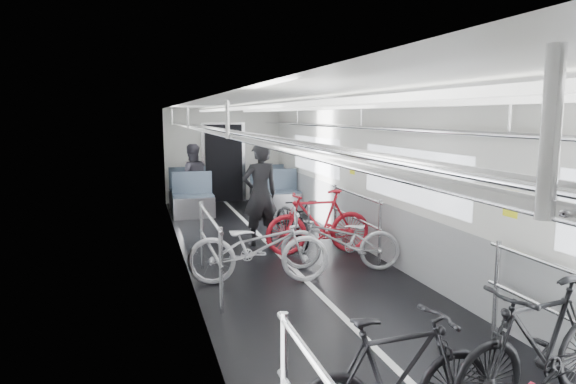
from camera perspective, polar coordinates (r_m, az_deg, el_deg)
name	(u,v)px	position (r m, az deg, el deg)	size (l,w,h in m)	color
car_shell	(275,184)	(8.40, -1.50, 0.94)	(3.02, 14.01, 2.41)	black
bike_left_mid	(395,379)	(3.76, 11.85, -19.69)	(0.44, 1.56, 0.94)	black
bike_left_far	(259,247)	(6.89, -3.29, -6.11)	(0.66, 1.88, 0.99)	silver
bike_right_near	(541,345)	(4.48, 26.26, -15.02)	(0.48, 1.70, 1.02)	black
bike_right_mid	(340,240)	(7.49, 5.84, -5.28)	(0.60, 1.72, 0.91)	#9A9A9E
bike_right_far	(319,222)	(8.30, 3.43, -3.37)	(0.49, 1.75, 1.05)	#A91420
bike_aisle	(292,220)	(8.98, 0.48, -3.18)	(0.55, 1.58, 0.83)	black
person_standing	(260,194)	(8.85, -3.11, -0.23)	(0.65, 0.43, 1.78)	black
person_seated	(192,178)	(12.09, -10.62, 1.53)	(0.77, 0.60, 1.59)	#302D36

